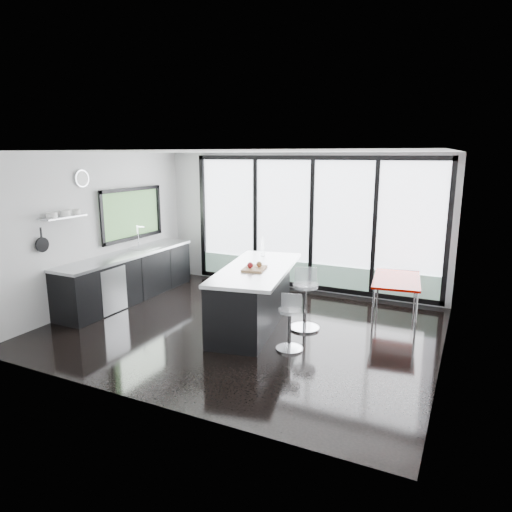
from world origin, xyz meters
The scene contains 11 objects.
floor centered at (0.00, 0.00, 0.00)m, with size 6.00×5.00×0.00m, color black.
ceiling centered at (0.00, 0.00, 2.80)m, with size 6.00×5.00×0.00m, color white.
wall_back centered at (0.27, 2.47, 1.27)m, with size 6.00×0.09×2.80m.
wall_front centered at (0.00, -2.50, 1.40)m, with size 6.00×0.00×2.80m, color silver.
wall_left centered at (-2.97, 0.27, 1.56)m, with size 0.26×5.00×2.80m.
wall_right centered at (3.00, 0.00, 1.40)m, with size 0.00×5.00×2.80m, color silver.
counter_cabinets centered at (-2.67, 0.40, 0.46)m, with size 0.69×3.24×1.36m.
island centered at (0.08, 0.20, 0.50)m, with size 1.46×2.58×1.29m.
bar_stool_near centered at (1.00, -0.45, 0.31)m, with size 0.39×0.39×0.62m, color silver.
bar_stool_far centered at (0.92, 0.41, 0.38)m, with size 0.48×0.48×0.76m, color silver.
red_table centered at (2.14, 1.56, 0.35)m, with size 0.75×1.32×0.71m, color #8E0600.
Camera 1 is at (3.23, -6.18, 2.75)m, focal length 32.00 mm.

